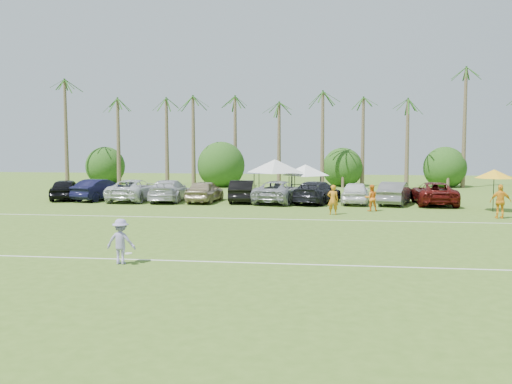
# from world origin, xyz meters

# --- Properties ---
(ground) EXTENTS (120.00, 120.00, 0.00)m
(ground) POSITION_xyz_m (0.00, 0.00, 0.00)
(ground) COLOR #46681F
(ground) RESTS_ON ground
(field_lines) EXTENTS (80.00, 12.10, 0.01)m
(field_lines) POSITION_xyz_m (0.00, 8.00, 0.01)
(field_lines) COLOR white
(field_lines) RESTS_ON ground
(palm_tree_0) EXTENTS (2.40, 2.40, 8.90)m
(palm_tree_0) POSITION_xyz_m (-22.00, 38.00, 7.48)
(palm_tree_0) COLOR brown
(palm_tree_0) RESTS_ON ground
(palm_tree_1) EXTENTS (2.40, 2.40, 9.90)m
(palm_tree_1) POSITION_xyz_m (-17.00, 38.00, 8.35)
(palm_tree_1) COLOR brown
(palm_tree_1) RESTS_ON ground
(palm_tree_2) EXTENTS (2.40, 2.40, 10.90)m
(palm_tree_2) POSITION_xyz_m (-12.00, 38.00, 9.21)
(palm_tree_2) COLOR brown
(palm_tree_2) RESTS_ON ground
(palm_tree_3) EXTENTS (2.40, 2.40, 11.90)m
(palm_tree_3) POSITION_xyz_m (-8.00, 38.00, 10.06)
(palm_tree_3) COLOR brown
(palm_tree_3) RESTS_ON ground
(palm_tree_4) EXTENTS (2.40, 2.40, 8.90)m
(palm_tree_4) POSITION_xyz_m (-4.00, 38.00, 7.48)
(palm_tree_4) COLOR brown
(palm_tree_4) RESTS_ON ground
(palm_tree_5) EXTENTS (2.40, 2.40, 9.90)m
(palm_tree_5) POSITION_xyz_m (0.00, 38.00, 8.35)
(palm_tree_5) COLOR brown
(palm_tree_5) RESTS_ON ground
(palm_tree_6) EXTENTS (2.40, 2.40, 10.90)m
(palm_tree_6) POSITION_xyz_m (4.00, 38.00, 9.21)
(palm_tree_6) COLOR brown
(palm_tree_6) RESTS_ON ground
(palm_tree_7) EXTENTS (2.40, 2.40, 11.90)m
(palm_tree_7) POSITION_xyz_m (8.00, 38.00, 10.06)
(palm_tree_7) COLOR brown
(palm_tree_7) RESTS_ON ground
(palm_tree_8) EXTENTS (2.40, 2.40, 8.90)m
(palm_tree_8) POSITION_xyz_m (13.00, 38.00, 7.48)
(palm_tree_8) COLOR brown
(palm_tree_8) RESTS_ON ground
(palm_tree_9) EXTENTS (2.40, 2.40, 9.90)m
(palm_tree_9) POSITION_xyz_m (18.00, 38.00, 8.35)
(palm_tree_9) COLOR brown
(palm_tree_9) RESTS_ON ground
(bush_tree_0) EXTENTS (4.00, 4.00, 4.00)m
(bush_tree_0) POSITION_xyz_m (-19.00, 39.00, 1.80)
(bush_tree_0) COLOR brown
(bush_tree_0) RESTS_ON ground
(bush_tree_1) EXTENTS (4.00, 4.00, 4.00)m
(bush_tree_1) POSITION_xyz_m (-6.00, 39.00, 1.80)
(bush_tree_1) COLOR brown
(bush_tree_1) RESTS_ON ground
(bush_tree_2) EXTENTS (4.00, 4.00, 4.00)m
(bush_tree_2) POSITION_xyz_m (6.00, 39.00, 1.80)
(bush_tree_2) COLOR brown
(bush_tree_2) RESTS_ON ground
(bush_tree_3) EXTENTS (4.00, 4.00, 4.00)m
(bush_tree_3) POSITION_xyz_m (16.00, 39.00, 1.80)
(bush_tree_3) COLOR brown
(bush_tree_3) RESTS_ON ground
(sideline_player_a) EXTENTS (0.68, 0.45, 1.84)m
(sideline_player_a) POSITION_xyz_m (5.06, 16.53, 0.92)
(sideline_player_a) COLOR orange
(sideline_player_a) RESTS_ON ground
(sideline_player_b) EXTENTS (0.93, 0.78, 1.71)m
(sideline_player_b) POSITION_xyz_m (7.50, 18.65, 0.85)
(sideline_player_b) COLOR orange
(sideline_player_b) RESTS_ON ground
(sideline_player_c) EXTENTS (1.19, 0.55, 2.00)m
(sideline_player_c) POSITION_xyz_m (14.72, 16.04, 1.00)
(sideline_player_c) COLOR orange
(sideline_player_c) RESTS_ON ground
(canopy_tent_left) EXTENTS (4.46, 4.46, 3.61)m
(canopy_tent_left) POSITION_xyz_m (0.55, 25.78, 3.09)
(canopy_tent_left) COLOR black
(canopy_tent_left) RESTS_ON ground
(canopy_tent_right) EXTENTS (3.81, 3.81, 3.09)m
(canopy_tent_right) POSITION_xyz_m (2.85, 27.23, 2.64)
(canopy_tent_right) COLOR black
(canopy_tent_right) RESTS_ON ground
(market_umbrella) EXTENTS (2.43, 2.43, 2.71)m
(market_umbrella) POSITION_xyz_m (15.23, 19.46, 2.43)
(market_umbrella) COLOR black
(market_umbrella) RESTS_ON ground
(frisbee_player) EXTENTS (1.08, 0.64, 1.66)m
(frisbee_player) POSITION_xyz_m (-2.62, 1.22, 0.83)
(frisbee_player) COLOR #9489C2
(frisbee_player) RESTS_ON ground
(parked_car_0) EXTENTS (3.16, 5.10, 1.62)m
(parked_car_0) POSITION_xyz_m (-15.38, 22.92, 0.81)
(parked_car_0) COLOR black
(parked_car_0) RESTS_ON ground
(parked_car_1) EXTENTS (2.96, 5.20, 1.62)m
(parked_car_1) POSITION_xyz_m (-12.63, 22.94, 0.81)
(parked_car_1) COLOR black
(parked_car_1) RESTS_ON ground
(parked_car_2) EXTENTS (2.89, 5.92, 1.62)m
(parked_car_2) POSITION_xyz_m (-9.87, 22.89, 0.81)
(parked_car_2) COLOR silver
(parked_car_2) RESTS_ON ground
(parked_car_3) EXTENTS (2.46, 5.66, 1.62)m
(parked_car_3) POSITION_xyz_m (-7.12, 22.84, 0.81)
(parked_car_3) COLOR #B8B8BD
(parked_car_3) RESTS_ON ground
(parked_car_4) EXTENTS (2.28, 4.89, 1.62)m
(parked_car_4) POSITION_xyz_m (-4.36, 22.66, 0.81)
(parked_car_4) COLOR tan
(parked_car_4) RESTS_ON ground
(parked_car_5) EXTENTS (2.08, 5.04, 1.62)m
(parked_car_5) POSITION_xyz_m (-1.60, 23.19, 0.81)
(parked_car_5) COLOR black
(parked_car_5) RESTS_ON ground
(parked_car_6) EXTENTS (3.81, 6.26, 1.62)m
(parked_car_6) POSITION_xyz_m (1.15, 22.91, 0.81)
(parked_car_6) COLOR gray
(parked_car_6) RESTS_ON ground
(parked_car_7) EXTENTS (3.88, 6.01, 1.62)m
(parked_car_7) POSITION_xyz_m (3.91, 22.95, 0.81)
(parked_car_7) COLOR black
(parked_car_7) RESTS_ON ground
(parked_car_8) EXTENTS (2.27, 4.89, 1.62)m
(parked_car_8) POSITION_xyz_m (6.66, 23.03, 0.81)
(parked_car_8) COLOR white
(parked_car_8) RESTS_ON ground
(parked_car_9) EXTENTS (2.96, 5.20, 1.62)m
(parked_car_9) POSITION_xyz_m (9.42, 22.91, 0.81)
(parked_car_9) COLOR slate
(parked_car_9) RESTS_ON ground
(parked_car_10) EXTENTS (2.75, 5.86, 1.62)m
(parked_car_10) POSITION_xyz_m (12.18, 23.12, 0.81)
(parked_car_10) COLOR #520F0D
(parked_car_10) RESTS_ON ground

